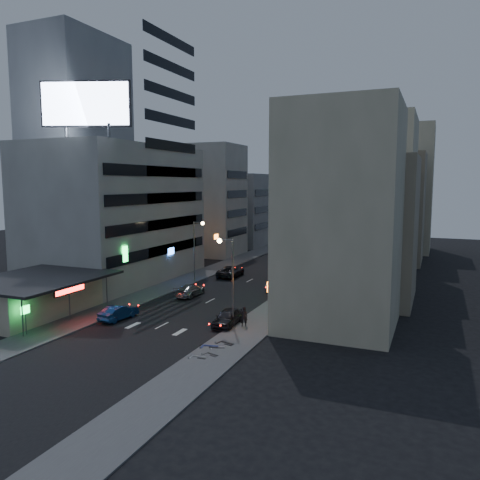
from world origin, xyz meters
The scene contains 29 objects.
ground centered at (0.00, 0.00, 0.00)m, with size 180.00×180.00×0.00m, color black.
sidewalk_left centered at (-8.00, 30.00, 0.06)m, with size 4.00×120.00×0.12m, color #4C4C4F.
sidewalk_right centered at (8.00, 30.00, 0.06)m, with size 4.00×120.00×0.12m, color #4C4C4F.
food_court centered at (-13.90, 2.00, 1.98)m, with size 11.00×13.00×3.88m.
white_building centered at (-17.00, 20.00, 9.00)m, with size 14.00×24.00×18.00m, color #B0B1AC.
grey_tower centered at (-26.00, 23.00, 17.00)m, with size 10.00×14.00×34.00m, color gray.
shophouse_near centered at (15.00, 10.50, 10.00)m, with size 10.00×11.00×20.00m, color beige.
shophouse_mid centered at (15.50, 22.00, 8.00)m, with size 11.00×12.00×16.00m, color gray.
shophouse_far centered at (15.00, 35.00, 11.00)m, with size 10.00×14.00×22.00m, color beige.
far_left_a centered at (-15.50, 45.00, 10.00)m, with size 11.00×10.00×20.00m, color #B0B1AC.
far_left_b centered at (-16.00, 58.00, 7.50)m, with size 12.00×10.00×15.00m, color gray.
far_right_a centered at (15.50, 50.00, 9.00)m, with size 11.00×12.00×18.00m, color gray.
far_right_b centered at (16.00, 64.00, 12.00)m, with size 12.00×12.00×24.00m, color beige.
billboard centered at (-12.99, 9.97, 21.66)m, with size 9.52×3.75×6.20m.
street_lamp_right_near centered at (5.90, 6.00, 5.36)m, with size 1.60×0.44×8.02m.
street_lamp_left centered at (-5.90, 22.00, 5.36)m, with size 1.60×0.44×8.02m.
street_lamp_right_far centered at (5.90, 40.00, 5.36)m, with size 1.60×0.44×8.02m.
parked_car_right_near centered at (5.60, 6.39, 0.77)m, with size 1.82×4.51×1.54m, color black.
parked_car_right_mid centered at (5.26, 22.06, 0.78)m, with size 1.65×4.74×1.56m, color #9FA1A7.
parked_car_left centered at (-3.38, 27.26, 0.78)m, with size 2.58×5.59×1.55m, color #232327.
parked_car_right_far centered at (5.60, 28.04, 0.67)m, with size 1.88×4.61×1.34m, color #92959A.
road_car_blue centered at (-4.89, 4.07, 0.71)m, with size 1.49×4.28×1.41m, color navy.
road_car_silver centered at (-3.17, 15.10, 0.70)m, with size 1.96×4.82×1.40m, color #AEB3B7.
person centered at (7.20, 6.45, 1.04)m, with size 0.67×0.44×1.84m, color black.
scooter_black_a centered at (8.27, -1.07, 0.63)m, with size 1.68×0.56×1.03m, color black, non-canonical shape.
scooter_silver_a centered at (7.61, -1.69, 0.68)m, with size 1.82×0.61×1.12m, color #A2A4AA, non-canonical shape.
scooter_blue centered at (7.36, 0.83, 0.73)m, with size 1.99×0.66×1.21m, color navy, non-canonical shape.
scooter_black_b centered at (8.35, 1.71, 0.73)m, with size 2.00×0.67×1.22m, color black, non-canonical shape.
scooter_silver_b centered at (7.84, 0.92, 0.63)m, with size 1.68×0.56×1.02m, color #AEB1B6, non-canonical shape.
Camera 1 is at (22.98, -31.80, 13.05)m, focal length 35.00 mm.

